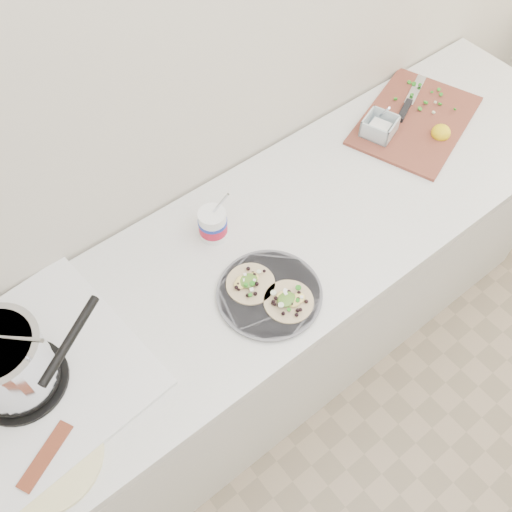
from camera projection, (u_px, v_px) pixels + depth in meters
counter at (279, 302)px, 2.15m from camera, size 2.44×0.66×0.90m
stove at (12, 370)px, 1.41m from camera, size 0.63×0.59×0.28m
taco_plate at (269, 292)px, 1.63m from camera, size 0.31×0.31×0.04m
tub at (214, 222)px, 1.72m from camera, size 0.09×0.09×0.20m
cutboard at (412, 118)px, 2.04m from camera, size 0.57×0.48×0.08m
bacon_plate at (47, 457)px, 1.37m from camera, size 0.27×0.27×0.02m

